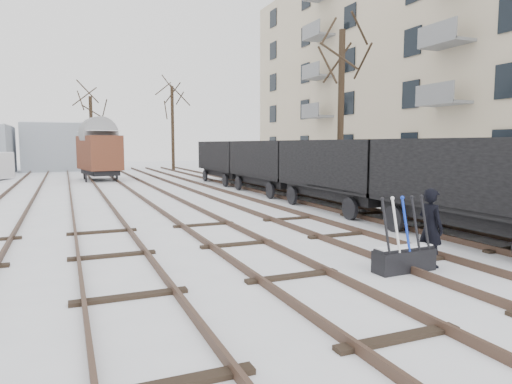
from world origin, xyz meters
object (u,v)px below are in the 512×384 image
box_van_wagon (99,152)px  ground_frame (404,257)px  worker (431,227)px  freight_wagon_a (487,203)px

box_van_wagon → ground_frame: bearing=-91.4°
worker → freight_wagon_a: 3.23m
box_van_wagon → freight_wagon_a: bearing=-82.8°
ground_frame → freight_wagon_a: bearing=17.5°
freight_wagon_a → ground_frame: bearing=-160.8°
freight_wagon_a → box_van_wagon: bearing=107.1°
freight_wagon_a → box_van_wagon: box_van_wagon is taller
freight_wagon_a → worker: bearing=-158.1°
worker → box_van_wagon: box_van_wagon is taller
worker → freight_wagon_a: freight_wagon_a is taller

